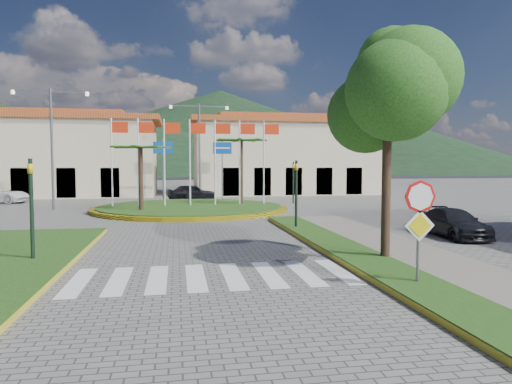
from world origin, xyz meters
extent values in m
plane|color=slate|center=(0.00, 0.00, 0.00)|extent=(160.00, 160.00, 0.00)
cube|color=gray|center=(6.00, 2.00, 0.07)|extent=(4.00, 28.00, 0.15)
cube|color=#204513|center=(4.80, 2.00, 0.09)|extent=(1.60, 28.00, 0.18)
cube|color=silver|center=(0.00, 4.00, 0.01)|extent=(8.00, 3.00, 0.01)
cylinder|color=yellow|center=(0.00, 22.00, 0.12)|extent=(12.70, 12.70, 0.24)
cylinder|color=#204513|center=(0.00, 22.00, 0.15)|extent=(12.00, 12.00, 0.30)
cylinder|color=black|center=(-3.00, 20.00, 2.02)|extent=(0.28, 0.28, 4.05)
cylinder|color=black|center=(3.50, 23.00, 2.34)|extent=(0.28, 0.28, 4.68)
cylinder|color=silver|center=(-5.00, 22.50, 3.00)|extent=(0.10, 0.10, 6.00)
cube|color=red|center=(-4.45, 22.50, 5.40)|extent=(1.00, 0.03, 0.70)
cylinder|color=silver|center=(-3.33, 22.50, 3.00)|extent=(0.10, 0.10, 6.00)
cube|color=red|center=(-2.78, 22.50, 5.40)|extent=(1.00, 0.03, 0.70)
cylinder|color=silver|center=(-1.67, 22.50, 3.00)|extent=(0.10, 0.10, 6.00)
cube|color=red|center=(-1.12, 22.50, 5.40)|extent=(1.00, 0.03, 0.70)
cylinder|color=silver|center=(0.00, 22.50, 3.00)|extent=(0.10, 0.10, 6.00)
cube|color=red|center=(0.55, 22.50, 5.40)|extent=(1.00, 0.03, 0.70)
cylinder|color=silver|center=(1.67, 22.50, 3.00)|extent=(0.10, 0.10, 6.00)
cube|color=red|center=(2.22, 22.50, 5.40)|extent=(1.00, 0.03, 0.70)
cylinder|color=silver|center=(3.33, 22.50, 3.00)|extent=(0.10, 0.10, 6.00)
cube|color=red|center=(3.88, 22.50, 5.40)|extent=(1.00, 0.03, 0.70)
cylinder|color=silver|center=(5.00, 22.50, 3.00)|extent=(0.10, 0.10, 6.00)
cube|color=red|center=(5.55, 22.50, 5.40)|extent=(1.00, 0.03, 0.70)
cylinder|color=slate|center=(4.90, 2.00, 1.25)|extent=(0.07, 0.07, 2.50)
cylinder|color=red|center=(4.90, 1.95, 2.25)|extent=(0.80, 0.03, 0.80)
cube|color=yellow|center=(4.90, 1.94, 1.55)|extent=(0.78, 0.03, 0.78)
cylinder|color=black|center=(5.50, 5.00, 2.20)|extent=(0.28, 0.28, 4.40)
ellipsoid|color=#164813|center=(5.50, 5.00, 5.20)|extent=(3.60, 3.60, 3.20)
cylinder|color=black|center=(-5.20, 6.50, 1.60)|extent=(0.12, 0.12, 3.20)
imported|color=gold|center=(-5.20, 6.50, 2.60)|extent=(0.15, 0.18, 0.90)
cylinder|color=black|center=(4.50, 12.00, 1.60)|extent=(0.12, 0.12, 3.20)
imported|color=gold|center=(4.50, 12.00, 2.60)|extent=(0.15, 0.18, 0.90)
cylinder|color=black|center=(8.00, 26.00, 1.60)|extent=(0.12, 0.12, 3.20)
imported|color=gold|center=(8.00, 26.00, 2.60)|extent=(0.18, 0.15, 0.90)
cylinder|color=slate|center=(-2.00, 31.00, 2.60)|extent=(0.12, 0.12, 5.20)
cube|color=#0E44A2|center=(-2.00, 30.94, 4.40)|extent=(1.60, 0.05, 1.00)
cylinder|color=slate|center=(3.00, 31.00, 2.60)|extent=(0.12, 0.12, 5.20)
cube|color=#0E44A2|center=(3.00, 30.94, 4.40)|extent=(1.60, 0.05, 1.00)
cylinder|color=slate|center=(1.00, 30.00, 4.00)|extent=(0.16, 0.16, 8.00)
cube|color=slate|center=(-0.20, 30.00, 7.80)|extent=(2.40, 0.08, 0.08)
cube|color=slate|center=(2.20, 30.00, 7.80)|extent=(2.40, 0.08, 0.08)
cylinder|color=slate|center=(-9.00, 24.00, 4.00)|extent=(0.16, 0.16, 8.00)
cube|color=slate|center=(-10.20, 24.00, 7.80)|extent=(2.40, 0.08, 0.08)
cube|color=slate|center=(-7.80, 24.00, 7.80)|extent=(2.40, 0.08, 0.08)
cube|color=beige|center=(-14.00, 38.00, 3.50)|extent=(22.00, 9.00, 7.00)
cube|color=brown|center=(-14.00, 38.00, 7.25)|extent=(23.32, 9.54, 0.50)
cube|color=brown|center=(-14.00, 38.00, 7.75)|extent=(16.50, 4.95, 0.60)
cube|color=beige|center=(10.00, 38.00, 3.50)|extent=(18.00, 9.00, 7.00)
cube|color=brown|center=(10.00, 38.00, 7.25)|extent=(19.08, 9.54, 0.50)
cube|color=brown|center=(10.00, 38.00, 7.75)|extent=(13.50, 4.95, 0.60)
cone|color=black|center=(15.00, 160.00, 15.00)|extent=(180.00, 180.00, 30.00)
cone|color=black|center=(70.00, 135.00, 9.00)|extent=(120.00, 120.00, 18.00)
cone|color=black|center=(-10.00, 130.00, 8.00)|extent=(110.00, 110.00, 16.00)
imported|color=black|center=(0.38, 30.26, 0.67)|extent=(4.17, 2.25, 1.35)
imported|color=black|center=(8.64, 35.54, 0.55)|extent=(3.56, 2.24, 1.11)
imported|color=black|center=(10.51, 9.05, 0.58)|extent=(1.88, 4.08, 1.16)
camera|label=1|loc=(-0.87, -8.14, 3.03)|focal=32.00mm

